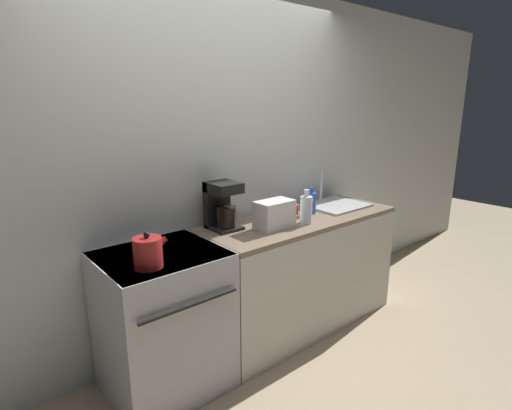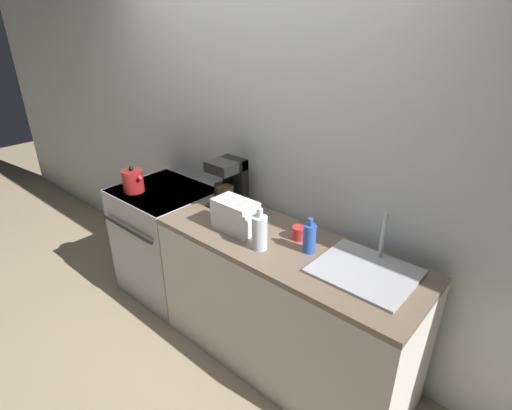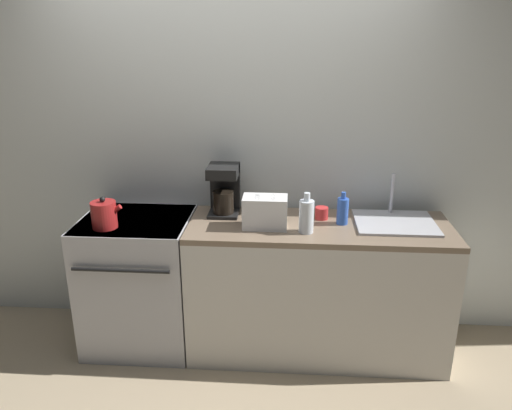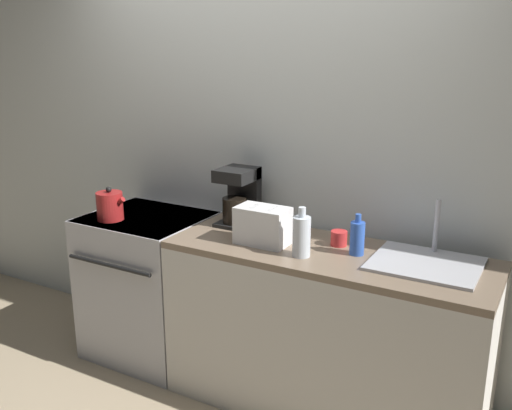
# 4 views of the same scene
# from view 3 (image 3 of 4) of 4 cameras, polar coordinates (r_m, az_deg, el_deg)

# --- Properties ---
(ground_plane) EXTENTS (12.00, 12.00, 0.00)m
(ground_plane) POSITION_cam_3_polar(r_m,az_deg,el_deg) (3.37, -3.74, -18.35)
(ground_plane) COLOR tan
(wall_back) EXTENTS (8.00, 0.05, 2.60)m
(wall_back) POSITION_cam_3_polar(r_m,az_deg,el_deg) (3.41, -2.70, 6.58)
(wall_back) COLOR silver
(wall_back) RESTS_ON ground_plane
(stove) EXTENTS (0.70, 0.66, 0.90)m
(stove) POSITION_cam_3_polar(r_m,az_deg,el_deg) (3.49, -13.12, -8.33)
(stove) COLOR #B7B7BC
(stove) RESTS_ON ground_plane
(counter_block) EXTENTS (1.65, 0.60, 0.90)m
(counter_block) POSITION_cam_3_polar(r_m,az_deg,el_deg) (3.35, 6.96, -9.43)
(counter_block) COLOR silver
(counter_block) RESTS_ON ground_plane
(kettle) EXTENTS (0.19, 0.15, 0.20)m
(kettle) POSITION_cam_3_polar(r_m,az_deg,el_deg) (3.20, -16.96, -1.05)
(kettle) COLOR maroon
(kettle) RESTS_ON stove
(toaster) EXTENTS (0.27, 0.16, 0.20)m
(toaster) POSITION_cam_3_polar(r_m,az_deg,el_deg) (3.06, 1.03, -0.80)
(toaster) COLOR white
(toaster) RESTS_ON counter_block
(coffee_maker) EXTENTS (0.20, 0.23, 0.33)m
(coffee_maker) POSITION_cam_3_polar(r_m,az_deg,el_deg) (3.28, -3.67, 1.93)
(coffee_maker) COLOR black
(coffee_maker) RESTS_ON counter_block
(sink_tray) EXTENTS (0.50, 0.42, 0.28)m
(sink_tray) POSITION_cam_3_polar(r_m,az_deg,el_deg) (3.27, 15.58, -1.79)
(sink_tray) COLOR #B7B7BC
(sink_tray) RESTS_ON counter_block
(bottle_clear) EXTENTS (0.09, 0.09, 0.25)m
(bottle_clear) POSITION_cam_3_polar(r_m,az_deg,el_deg) (2.99, 5.78, -1.25)
(bottle_clear) COLOR silver
(bottle_clear) RESTS_ON counter_block
(bottle_blue) EXTENTS (0.07, 0.07, 0.21)m
(bottle_blue) POSITION_cam_3_polar(r_m,az_deg,el_deg) (3.16, 9.87, -0.64)
(bottle_blue) COLOR #2D56B7
(bottle_blue) RESTS_ON counter_block
(cup_red) EXTENTS (0.08, 0.08, 0.08)m
(cup_red) POSITION_cam_3_polar(r_m,az_deg,el_deg) (3.24, 7.50, -0.92)
(cup_red) COLOR red
(cup_red) RESTS_ON counter_block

